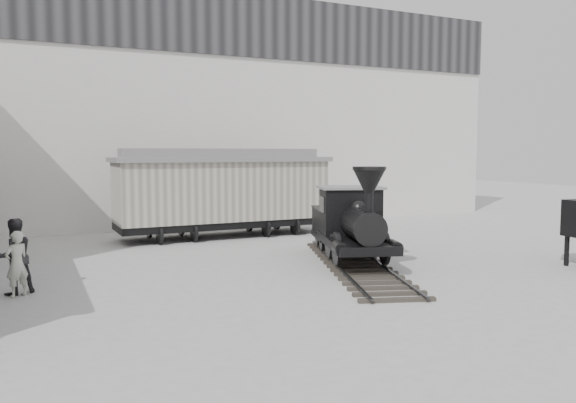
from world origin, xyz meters
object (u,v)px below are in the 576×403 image
boxcar (223,191)px  visitor_a (17,264)px  visitor_b (14,256)px  locomotive (352,228)px

boxcar → visitor_a: 10.63m
visitor_b → boxcar: bearing=-159.7°
visitor_b → locomotive: bearing=157.4°
locomotive → visitor_b: size_ratio=4.62×
locomotive → visitor_a: locomotive is taller
boxcar → visitor_a: size_ratio=5.55×
locomotive → boxcar: 7.40m
locomotive → visitor_a: bearing=-160.3°
boxcar → visitor_a: (-7.64, -7.30, -1.11)m
boxcar → locomotive: bearing=-75.8°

